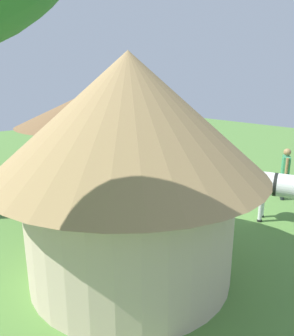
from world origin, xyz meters
name	(u,v)px	position (x,y,z in m)	size (l,w,h in m)	color
ground_plane	(178,199)	(0.00, 0.00, 0.00)	(36.00, 36.00, 0.00)	#55853B
thatched_hut	(129,157)	(-2.16, 3.62, 2.34)	(4.94, 4.94, 4.16)	beige
shade_umbrella	(87,109)	(2.08, 1.90, 2.80)	(4.32, 4.32, 3.29)	brown
patio_dining_table	(91,177)	(2.08, 1.90, 0.66)	(1.48, 1.08, 0.74)	silver
patio_chair_near_hut	(128,183)	(1.13, 1.13, 0.52)	(0.60, 0.61, 0.90)	silver
patio_chair_east_end	(58,177)	(3.14, 2.50, 0.52)	(0.58, 0.59, 0.90)	silver
guest_beside_umbrella	(48,161)	(3.82, 2.52, 0.94)	(0.40, 0.48, 1.57)	#232624
standing_watcher	(285,169)	(-2.17, -2.51, 0.99)	(0.41, 0.51, 1.64)	black
striped_lounge_chair	(197,183)	(0.14, -1.10, 0.26)	(0.64, 0.85, 0.67)	#C3443C
zebra_nearest_camera	(164,146)	(2.78, -2.08, 1.03)	(0.91, 2.12, 1.57)	silver
zebra_by_umbrella	(291,187)	(-3.17, -0.83, 1.02)	(2.18, 1.17, 1.56)	silver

